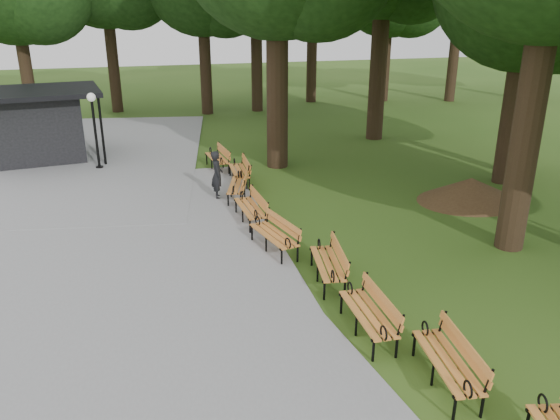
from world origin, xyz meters
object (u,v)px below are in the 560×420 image
object	(u,v)px
lamp_post	(93,114)
bench_7	(239,171)
kiosk	(35,125)
bench_5	(250,208)
dirt_mound	(470,190)
bench_8	(217,158)
bench_6	(238,185)
bench_4	(274,235)
bench_1	(447,362)
bench_2	(368,314)
bench_3	(328,264)
person	(217,175)

from	to	relation	value
lamp_post	bench_7	distance (m)	5.98
kiosk	bench_5	world-z (taller)	kiosk
dirt_mound	bench_8	xyz separation A→B (m)	(-7.12, 5.73, 0.06)
bench_8	bench_6	bearing A→B (deg)	-3.49
lamp_post	bench_4	world-z (taller)	lamp_post
kiosk	bench_6	size ratio (longest dim) A/B	2.36
bench_1	bench_4	world-z (taller)	same
dirt_mound	bench_5	distance (m)	7.14
bench_4	bench_7	size ratio (longest dim) A/B	1.00
bench_2	bench_7	xyz separation A→B (m)	(-0.39, 9.89, 0.00)
kiosk	bench_1	size ratio (longest dim) A/B	2.36
kiosk	bench_1	world-z (taller)	kiosk
dirt_mound	bench_7	bearing A→B (deg)	149.96
bench_2	bench_3	bearing A→B (deg)	-178.54
bench_2	bench_8	size ratio (longest dim) A/B	1.00
bench_8	person	bearing A→B (deg)	-14.23
dirt_mound	bench_8	size ratio (longest dim) A/B	1.49
bench_7	bench_8	xyz separation A→B (m)	(-0.45, 1.88, 0.00)
lamp_post	bench_1	world-z (taller)	lamp_post
person	bench_5	xyz separation A→B (m)	(0.53, -2.35, -0.34)
dirt_mound	bench_8	world-z (taller)	bench_8
bench_4	bench_2	bearing A→B (deg)	-2.59
kiosk	bench_8	distance (m)	7.54
bench_2	bench_8	world-z (taller)	same
bench_7	bench_6	bearing A→B (deg)	-9.93
lamp_post	bench_1	size ratio (longest dim) A/B	1.51
dirt_mound	person	bearing A→B (deg)	162.12
bench_8	bench_3	bearing A→B (deg)	0.42
lamp_post	bench_6	xyz separation A→B (m)	(4.39, -4.78, -1.65)
kiosk	bench_1	xyz separation A→B (m)	(8.12, -16.88, -0.97)
person	kiosk	xyz separation A→B (m)	(-6.11, 6.66, 0.62)
bench_3	bench_6	bearing A→B (deg)	-163.00
person	bench_2	bearing A→B (deg)	-167.72
kiosk	bench_4	bearing A→B (deg)	-65.43
person	bench_5	bearing A→B (deg)	-164.30
bench_2	bench_4	distance (m)	4.15
kiosk	bench_1	bearing A→B (deg)	-71.20
person	bench_3	world-z (taller)	person
dirt_mound	bench_3	xyz separation A→B (m)	(-6.26, -3.83, 0.06)
bench_6	bench_7	size ratio (longest dim) A/B	1.00
dirt_mound	bench_5	xyz separation A→B (m)	(-7.14, 0.12, 0.06)
bench_4	lamp_post	bearing A→B (deg)	-166.24
kiosk	bench_6	xyz separation A→B (m)	(6.73, -6.86, -0.97)
kiosk	bench_6	distance (m)	9.66
kiosk	lamp_post	bearing A→B (deg)	-48.53
kiosk	dirt_mound	distance (m)	16.56
person	lamp_post	distance (m)	6.08
lamp_post	bench_1	bearing A→B (deg)	-68.66
bench_1	bench_4	size ratio (longest dim) A/B	1.00
bench_1	bench_7	distance (m)	11.64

